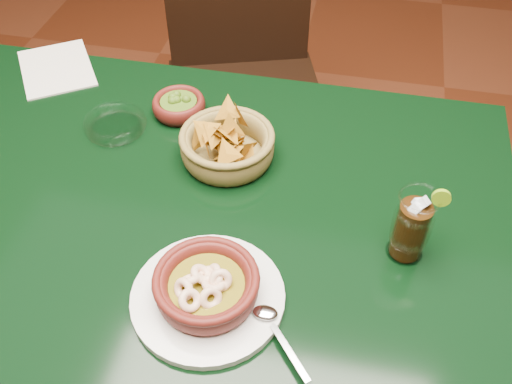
% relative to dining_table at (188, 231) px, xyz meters
% --- Properties ---
extents(ground, '(7.00, 7.00, 0.00)m').
position_rel_dining_table_xyz_m(ground, '(0.00, 0.00, -0.65)').
color(ground, '#471C0C').
rests_on(ground, ground).
extents(dining_table, '(1.20, 0.80, 0.75)m').
position_rel_dining_table_xyz_m(dining_table, '(0.00, 0.00, 0.00)').
color(dining_table, black).
rests_on(dining_table, ground).
extents(dining_chair, '(0.56, 0.56, 0.97)m').
position_rel_dining_table_xyz_m(dining_chair, '(-0.05, 0.71, -0.12)').
color(dining_chair, black).
rests_on(dining_chair, ground).
extents(shrimp_plate, '(0.30, 0.24, 0.08)m').
position_rel_dining_table_xyz_m(shrimp_plate, '(0.10, -0.21, 0.13)').
color(shrimp_plate, silver).
rests_on(shrimp_plate, dining_table).
extents(chip_basket, '(0.21, 0.21, 0.13)m').
position_rel_dining_table_xyz_m(chip_basket, '(0.06, 0.11, 0.13)').
color(chip_basket, olive).
rests_on(chip_basket, dining_table).
extents(guacamole_ramekin, '(0.13, 0.13, 0.04)m').
position_rel_dining_table_xyz_m(guacamole_ramekin, '(-0.08, 0.23, 0.12)').
color(guacamole_ramekin, '#46120E').
rests_on(guacamole_ramekin, dining_table).
extents(cola_drink, '(0.13, 0.13, 0.15)m').
position_rel_dining_table_xyz_m(cola_drink, '(0.40, -0.05, 0.16)').
color(cola_drink, white).
rests_on(cola_drink, dining_table).
extents(glass_ashtray, '(0.14, 0.14, 0.03)m').
position_rel_dining_table_xyz_m(glass_ashtray, '(-0.19, 0.15, 0.11)').
color(glass_ashtray, white).
rests_on(glass_ashtray, dining_table).
extents(paper_menu, '(0.24, 0.26, 0.00)m').
position_rel_dining_table_xyz_m(paper_menu, '(-0.41, 0.33, 0.10)').
color(paper_menu, beige).
rests_on(paper_menu, dining_table).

